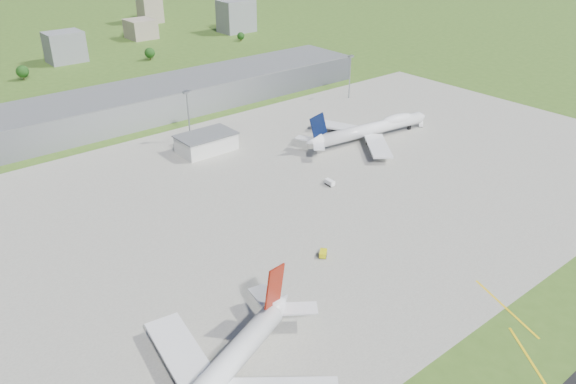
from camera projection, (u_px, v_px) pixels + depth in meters
ground at (140, 127)px, 295.95m from camera, size 1400.00×1400.00×0.00m
apron at (287, 196)px, 226.03m from camera, size 360.00×190.00×0.08m
terminal at (126, 106)px, 302.81m from camera, size 300.00×42.00×15.00m
ops_building at (206, 143)px, 265.42m from camera, size 26.00×16.00×8.00m
mast_center at (188, 107)px, 269.43m from camera, size 3.50×2.00×25.90m
mast_east at (350, 69)px, 331.47m from camera, size 3.50×2.00×25.90m
airliner_red_twin at (213, 382)px, 131.07m from camera, size 71.37×54.01×20.44m
airliner_blue_quad at (372, 129)px, 278.03m from camera, size 75.68×58.94×19.77m
tug_yellow at (323, 254)px, 187.07m from camera, size 4.48×4.30×1.93m
van_white_near at (330, 183)px, 234.01m from camera, size 2.40×4.83×2.43m
van_white_far at (421, 124)px, 296.06m from camera, size 4.83×4.53×2.36m
bldg_c at (65, 47)px, 412.05m from camera, size 26.00×20.00×22.00m
bldg_ce at (141, 29)px, 486.01m from camera, size 22.00×24.00×16.00m
bldg_e at (236, 16)px, 507.77m from camera, size 30.00×22.00×28.00m
bldg_tall_e at (149, 4)px, 545.18m from camera, size 20.00×18.00×36.00m
tree_c at (22, 72)px, 371.26m from camera, size 8.10×8.10×9.90m
tree_e at (150, 53)px, 418.73m from camera, size 7.65×7.65×9.35m
tree_far_e at (241, 36)px, 476.80m from camera, size 6.30×6.30×7.70m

